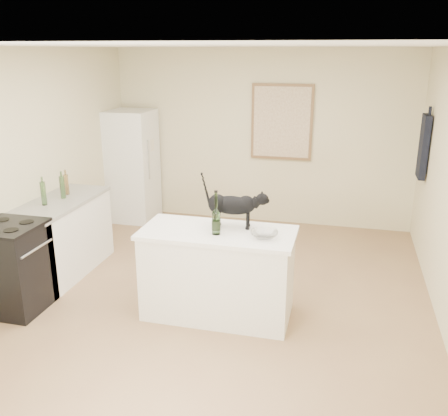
% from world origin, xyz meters
% --- Properties ---
extents(floor, '(5.50, 5.50, 0.00)m').
position_xyz_m(floor, '(0.00, 0.00, 0.00)').
color(floor, '#997851').
rests_on(floor, ground).
extents(ceiling, '(5.50, 5.50, 0.00)m').
position_xyz_m(ceiling, '(0.00, 0.00, 2.60)').
color(ceiling, white).
rests_on(ceiling, ground).
extents(wall_back, '(4.50, 0.00, 4.50)m').
position_xyz_m(wall_back, '(0.00, 2.75, 1.30)').
color(wall_back, beige).
rests_on(wall_back, ground).
extents(wall_front, '(4.50, 0.00, 4.50)m').
position_xyz_m(wall_front, '(0.00, -2.75, 1.30)').
color(wall_front, beige).
rests_on(wall_front, ground).
extents(wall_left, '(0.00, 5.50, 5.50)m').
position_xyz_m(wall_left, '(-2.25, 0.00, 1.30)').
color(wall_left, beige).
rests_on(wall_left, ground).
extents(island_base, '(1.44, 0.67, 0.86)m').
position_xyz_m(island_base, '(0.10, -0.20, 0.43)').
color(island_base, white).
rests_on(island_base, floor).
extents(island_top, '(1.50, 0.70, 0.04)m').
position_xyz_m(island_top, '(0.10, -0.20, 0.88)').
color(island_top, white).
rests_on(island_top, island_base).
extents(left_cabinets, '(0.60, 1.40, 0.86)m').
position_xyz_m(left_cabinets, '(-1.95, 0.30, 0.43)').
color(left_cabinets, white).
rests_on(left_cabinets, floor).
extents(left_countertop, '(0.62, 1.44, 0.04)m').
position_xyz_m(left_countertop, '(-1.95, 0.30, 0.88)').
color(left_countertop, gray).
rests_on(left_countertop, left_cabinets).
extents(stove, '(0.60, 0.60, 0.90)m').
position_xyz_m(stove, '(-1.95, -0.60, 0.45)').
color(stove, black).
rests_on(stove, floor).
extents(fridge, '(0.68, 0.68, 1.70)m').
position_xyz_m(fridge, '(-1.95, 2.35, 0.85)').
color(fridge, white).
rests_on(fridge, floor).
extents(artwork_frame, '(0.90, 0.03, 1.10)m').
position_xyz_m(artwork_frame, '(0.30, 2.72, 1.55)').
color(artwork_frame, brown).
rests_on(artwork_frame, wall_back).
extents(artwork_canvas, '(0.82, 0.00, 1.02)m').
position_xyz_m(artwork_canvas, '(0.30, 2.70, 1.55)').
color(artwork_canvas, beige).
rests_on(artwork_canvas, wall_back).
extents(hanging_garment, '(0.08, 0.34, 0.80)m').
position_xyz_m(hanging_garment, '(2.19, 2.05, 1.40)').
color(hanging_garment, black).
rests_on(hanging_garment, wall_right).
extents(black_cat, '(0.60, 0.24, 0.41)m').
position_xyz_m(black_cat, '(0.21, -0.07, 1.10)').
color(black_cat, black).
rests_on(black_cat, island_top).
extents(wine_bottle, '(0.10, 0.10, 0.38)m').
position_xyz_m(wine_bottle, '(0.11, -0.29, 1.09)').
color(wine_bottle, '#2B5421').
rests_on(wine_bottle, island_top).
extents(glass_bowl, '(0.29, 0.29, 0.06)m').
position_xyz_m(glass_bowl, '(0.57, -0.27, 0.93)').
color(glass_bowl, silver).
rests_on(glass_bowl, island_top).
extents(fridge_paper, '(0.01, 0.14, 0.18)m').
position_xyz_m(fridge_paper, '(-1.60, 2.37, 1.19)').
color(fridge_paper, white).
rests_on(fridge_paper, fridge).
extents(counter_bottle_cluster, '(0.12, 0.50, 0.27)m').
position_xyz_m(counter_bottle_cluster, '(-1.97, 0.35, 1.03)').
color(counter_bottle_cluster, brown).
rests_on(counter_bottle_cluster, left_countertop).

